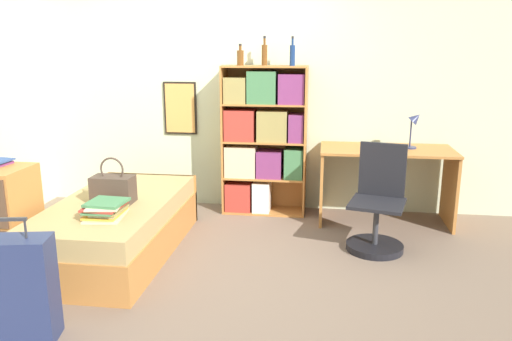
# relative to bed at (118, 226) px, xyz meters

# --- Properties ---
(ground_plane) EXTENTS (14.00, 14.00, 0.00)m
(ground_plane) POSITION_rel_bed_xyz_m (0.62, -0.02, -0.24)
(ground_plane) COLOR #756051
(wall_back) EXTENTS (10.00, 0.09, 2.60)m
(wall_back) POSITION_rel_bed_xyz_m (0.62, 1.53, 1.06)
(wall_back) COLOR beige
(wall_back) RESTS_ON ground_plane
(bed) EXTENTS (0.96, 1.87, 0.49)m
(bed) POSITION_rel_bed_xyz_m (0.00, 0.00, 0.00)
(bed) COLOR #B77538
(bed) RESTS_ON ground_plane
(handbag) EXTENTS (0.35, 0.20, 0.39)m
(handbag) POSITION_rel_bed_xyz_m (0.02, -0.08, 0.37)
(handbag) COLOR #47382D
(handbag) RESTS_ON bed
(book_stack_on_bed) EXTENTS (0.32, 0.38, 0.13)m
(book_stack_on_bed) POSITION_rel_bed_xyz_m (0.11, -0.44, 0.31)
(book_stack_on_bed) COLOR beige
(book_stack_on_bed) RESTS_ON bed
(suitcase) EXTENTS (0.61, 0.32, 0.80)m
(suitcase) POSITION_rel_bed_xyz_m (-0.12, -1.41, 0.10)
(suitcase) COLOR navy
(suitcase) RESTS_ON ground_plane
(bookcase) EXTENTS (0.89, 0.35, 1.59)m
(bookcase) POSITION_rel_bed_xyz_m (1.12, 1.29, 0.58)
(bookcase) COLOR #B77538
(bookcase) RESTS_ON ground_plane
(bottle_green) EXTENTS (0.07, 0.07, 0.22)m
(bottle_green) POSITION_rel_bed_xyz_m (0.89, 1.28, 1.44)
(bottle_green) COLOR brown
(bottle_green) RESTS_ON bookcase
(bottle_brown) EXTENTS (0.06, 0.06, 0.30)m
(bottle_brown) POSITION_rel_bed_xyz_m (1.14, 1.33, 1.47)
(bottle_brown) COLOR brown
(bottle_brown) RESTS_ON bookcase
(bottle_clear) EXTENTS (0.06, 0.06, 0.29)m
(bottle_clear) POSITION_rel_bed_xyz_m (1.43, 1.26, 1.47)
(bottle_clear) COLOR navy
(bottle_clear) RESTS_ON bookcase
(desk) EXTENTS (1.34, 0.66, 0.78)m
(desk) POSITION_rel_bed_xyz_m (2.42, 1.15, 0.31)
(desk) COLOR #B77538
(desk) RESTS_ON ground_plane
(desk_lamp) EXTENTS (0.18, 0.13, 0.39)m
(desk_lamp) POSITION_rel_bed_xyz_m (2.68, 1.20, 0.79)
(desk_lamp) COLOR navy
(desk_lamp) RESTS_ON desk
(desk_chair) EXTENTS (0.56, 0.56, 0.94)m
(desk_chair) POSITION_rel_bed_xyz_m (2.28, 0.41, 0.05)
(desk_chair) COLOR black
(desk_chair) RESTS_ON ground_plane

